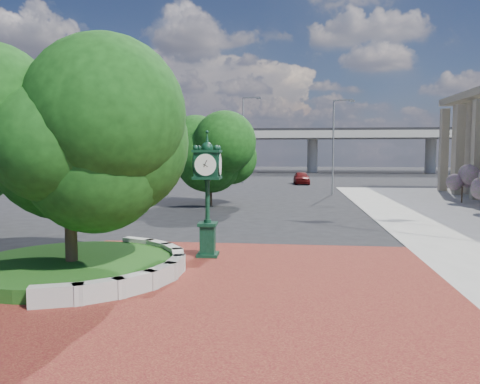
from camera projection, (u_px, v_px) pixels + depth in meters
name	position (u px, v px, depth m)	size (l,w,h in m)	color
ground	(235.00, 278.00, 13.64)	(200.00, 200.00, 0.00)	black
plaza	(231.00, 288.00, 12.65)	(12.00, 12.00, 0.04)	maroon
planter_wall	(145.00, 267.00, 13.92)	(2.96, 6.77, 0.54)	#9E9B93
grass_bed	(72.00, 267.00, 14.19)	(6.10, 6.10, 0.40)	#144614
overpass	(283.00, 135.00, 82.39)	(90.00, 12.00, 7.50)	#9E9B93
tree_planter	(68.00, 151.00, 13.88)	(5.20, 5.20, 6.33)	#38281C
tree_street	(209.00, 158.00, 31.63)	(4.40, 4.40, 5.45)	#38281C
post_clock	(207.00, 189.00, 16.18)	(0.95, 0.95, 4.35)	black
parked_car	(301.00, 178.00, 52.89)	(1.68, 4.18, 1.42)	#5F0D0D
street_lamp_near	(336.00, 139.00, 39.88)	(1.80, 0.50, 8.06)	slate
street_lamp_far	(245.00, 133.00, 54.05)	(2.21, 0.59, 9.91)	slate
shrub_far	(462.00, 181.00, 33.20)	(1.20, 1.20, 2.20)	#38281C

